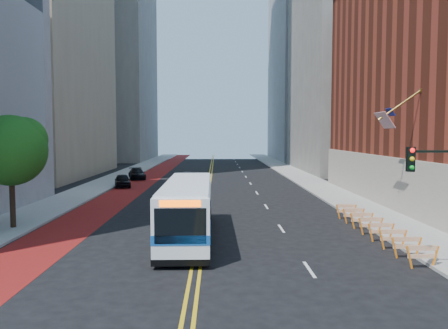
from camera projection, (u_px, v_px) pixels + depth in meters
ground at (198, 257)px, 20.33m from camera, size 160.00×160.00×0.00m
sidewalk_left at (104, 183)px, 50.04m from camera, size 4.00×140.00×0.15m
sidewalk_right at (313, 183)px, 50.45m from camera, size 4.00×140.00×0.15m
bus_lane_paint at (139, 184)px, 50.12m from camera, size 3.60×140.00×0.01m
center_line_inner at (207, 184)px, 50.25m from camera, size 0.14×140.00×0.01m
center_line_outer at (210, 184)px, 50.26m from camera, size 0.14×140.00×0.01m
lane_dashes at (246, 177)px, 58.31m from camera, size 0.14×98.20×0.01m
midrise_right_near at (360, 41)px, 67.20m from camera, size 18.00×26.00×40.00m
midrise_right_far at (321, 36)px, 96.62m from camera, size 20.00×28.00×55.00m
midrise_left_far at (103, 12)px, 95.45m from camera, size 20.00×26.00×65.00m
construction_barriers at (376, 226)px, 23.86m from camera, size 1.42×10.91×1.00m
street_tree at (12, 148)px, 25.82m from camera, size 4.20×4.20×6.70m
traffic_signal at (439, 186)px, 16.73m from camera, size 2.21×0.34×5.07m
transit_bus at (188, 209)px, 23.92m from camera, size 2.61×11.42×3.13m
car_a at (123, 181)px, 47.17m from camera, size 2.57×4.33×1.38m
car_b at (188, 179)px, 48.27m from camera, size 2.90×4.69×1.46m
car_c at (137, 174)px, 55.35m from camera, size 3.11×5.01×1.35m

